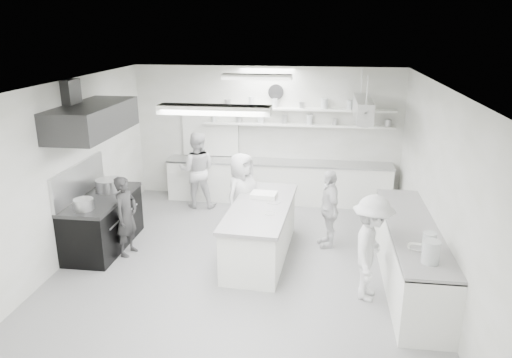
# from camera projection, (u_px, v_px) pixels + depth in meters

# --- Properties ---
(floor) EXTENTS (6.00, 7.00, 0.02)m
(floor) POSITION_uv_depth(u_px,v_px,m) (242.00, 267.00, 8.08)
(floor) COLOR #A0A0A0
(floor) RESTS_ON ground
(ceiling) EXTENTS (6.00, 7.00, 0.02)m
(ceiling) POSITION_uv_depth(u_px,v_px,m) (241.00, 85.00, 7.15)
(ceiling) COLOR silver
(ceiling) RESTS_ON wall_back
(wall_back) EXTENTS (6.00, 0.04, 3.00)m
(wall_back) POSITION_uv_depth(u_px,v_px,m) (267.00, 134.00, 10.91)
(wall_back) COLOR silver
(wall_back) RESTS_ON floor
(wall_front) EXTENTS (6.00, 0.04, 3.00)m
(wall_front) POSITION_uv_depth(u_px,v_px,m) (178.00, 301.00, 4.31)
(wall_front) COLOR silver
(wall_front) RESTS_ON floor
(wall_left) EXTENTS (0.04, 7.00, 3.00)m
(wall_left) POSITION_uv_depth(u_px,v_px,m) (64.00, 174.00, 8.00)
(wall_left) COLOR silver
(wall_left) RESTS_ON floor
(wall_right) EXTENTS (0.04, 7.00, 3.00)m
(wall_right) POSITION_uv_depth(u_px,v_px,m) (438.00, 190.00, 7.22)
(wall_right) COLOR silver
(wall_right) RESTS_ON floor
(stove) EXTENTS (0.80, 1.80, 0.90)m
(stove) POSITION_uv_depth(u_px,v_px,m) (103.00, 224.00, 8.65)
(stove) COLOR black
(stove) RESTS_ON floor
(exhaust_hood) EXTENTS (0.85, 2.00, 0.50)m
(exhaust_hood) POSITION_uv_depth(u_px,v_px,m) (92.00, 119.00, 8.06)
(exhaust_hood) COLOR #2F2F30
(exhaust_hood) RESTS_ON wall_left
(back_counter) EXTENTS (5.00, 0.60, 0.92)m
(back_counter) POSITION_uv_depth(u_px,v_px,m) (278.00, 182.00, 10.91)
(back_counter) COLOR white
(back_counter) RESTS_ON floor
(shelf_lower) EXTENTS (4.20, 0.26, 0.04)m
(shelf_lower) POSITION_uv_depth(u_px,v_px,m) (298.00, 125.00, 10.62)
(shelf_lower) COLOR white
(shelf_lower) RESTS_ON wall_back
(shelf_upper) EXTENTS (4.20, 0.26, 0.04)m
(shelf_upper) POSITION_uv_depth(u_px,v_px,m) (298.00, 109.00, 10.52)
(shelf_upper) COLOR white
(shelf_upper) RESTS_ON wall_back
(pass_through_window) EXTENTS (1.30, 0.04, 1.00)m
(pass_through_window) POSITION_uv_depth(u_px,v_px,m) (211.00, 134.00, 11.08)
(pass_through_window) COLOR black
(pass_through_window) RESTS_ON wall_back
(wall_clock) EXTENTS (0.32, 0.05, 0.32)m
(wall_clock) POSITION_uv_depth(u_px,v_px,m) (276.00, 92.00, 10.56)
(wall_clock) COLOR white
(wall_clock) RESTS_ON wall_back
(right_counter) EXTENTS (0.74, 3.30, 0.94)m
(right_counter) POSITION_uv_depth(u_px,v_px,m) (410.00, 256.00, 7.40)
(right_counter) COLOR white
(right_counter) RESTS_ON floor
(pot_rack) EXTENTS (0.30, 1.60, 0.40)m
(pot_rack) POSITION_uv_depth(u_px,v_px,m) (363.00, 109.00, 9.37)
(pot_rack) COLOR #B4B5B6
(pot_rack) RESTS_ON ceiling
(light_fixture_front) EXTENTS (1.30, 0.25, 0.10)m
(light_fixture_front) POSITION_uv_depth(u_px,v_px,m) (214.00, 110.00, 5.47)
(light_fixture_front) COLOR white
(light_fixture_front) RESTS_ON ceiling
(light_fixture_rear) EXTENTS (1.30, 0.25, 0.10)m
(light_fixture_rear) POSITION_uv_depth(u_px,v_px,m) (257.00, 77.00, 8.87)
(light_fixture_rear) COLOR white
(light_fixture_rear) RESTS_ON ceiling
(prep_island) EXTENTS (1.03, 2.44, 0.88)m
(prep_island) POSITION_uv_depth(u_px,v_px,m) (261.00, 232.00, 8.33)
(prep_island) COLOR white
(prep_island) RESTS_ON floor
(stove_pot) EXTENTS (0.43, 0.43, 0.27)m
(stove_pot) POSITION_uv_depth(u_px,v_px,m) (108.00, 186.00, 8.78)
(stove_pot) COLOR #B4B5B6
(stove_pot) RESTS_ON stove
(cook_stove) EXTENTS (0.44, 0.58, 1.42)m
(cook_stove) POSITION_uv_depth(u_px,v_px,m) (126.00, 216.00, 8.30)
(cook_stove) COLOR #2B2B2B
(cook_stove) RESTS_ON floor
(cook_back) EXTENTS (0.88, 0.72, 1.67)m
(cook_back) POSITION_uv_depth(u_px,v_px,m) (197.00, 170.00, 10.48)
(cook_back) COLOR silver
(cook_back) RESTS_ON floor
(cook_island_left) EXTENTS (0.83, 0.94, 1.62)m
(cook_island_left) POSITION_uv_depth(u_px,v_px,m) (242.00, 195.00, 9.01)
(cook_island_left) COLOR silver
(cook_island_left) RESTS_ON floor
(cook_island_right) EXTENTS (0.54, 0.90, 1.43)m
(cook_island_right) POSITION_uv_depth(u_px,v_px,m) (329.00, 209.00, 8.63)
(cook_island_right) COLOR silver
(cook_island_right) RESTS_ON floor
(cook_right) EXTENTS (0.81, 1.13, 1.59)m
(cook_right) POSITION_uv_depth(u_px,v_px,m) (371.00, 248.00, 6.92)
(cook_right) COLOR silver
(cook_right) RESTS_ON floor
(bowl_island_a) EXTENTS (0.29, 0.29, 0.06)m
(bowl_island_a) POSITION_uv_depth(u_px,v_px,m) (274.00, 203.00, 8.35)
(bowl_island_a) COLOR #B4B5B6
(bowl_island_a) RESTS_ON prep_island
(bowl_island_b) EXTENTS (0.23, 0.23, 0.06)m
(bowl_island_b) POSITION_uv_depth(u_px,v_px,m) (270.00, 215.00, 7.82)
(bowl_island_b) COLOR white
(bowl_island_b) RESTS_ON prep_island
(bowl_right) EXTENTS (0.32, 0.32, 0.06)m
(bowl_right) POSITION_uv_depth(u_px,v_px,m) (417.00, 249.00, 6.51)
(bowl_right) COLOR white
(bowl_right) RESTS_ON right_counter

